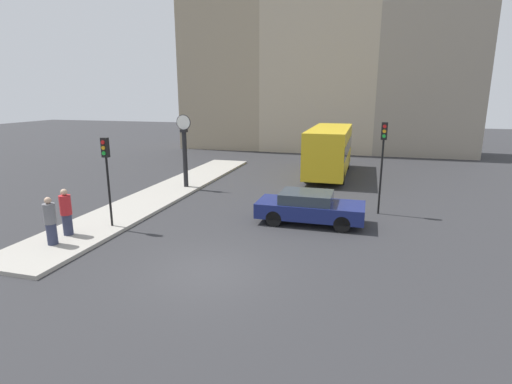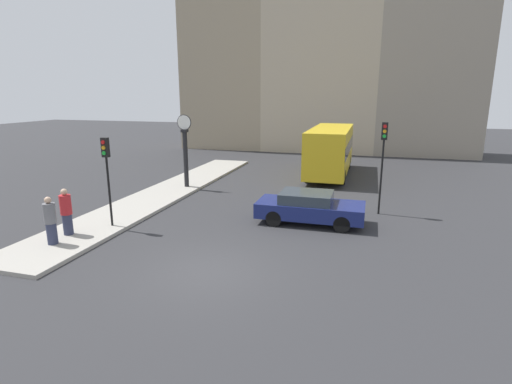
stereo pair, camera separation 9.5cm
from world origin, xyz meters
The scene contains 10 objects.
ground_plane centered at (0.00, 0.00, 0.00)m, with size 120.00×120.00×0.00m, color #2D2D30.
sidewalk_corner centered at (-6.03, 8.65, 0.07)m, with size 2.79×21.29×0.14m, color #A39E93.
building_row centered at (-0.61, 28.21, 7.81)m, with size 27.12×5.00×17.28m.
sedan_car centered at (2.31, 5.59, 0.70)m, with size 4.47×1.87×1.34m.
bus_distant centered at (2.08, 16.16, 1.79)m, with size 2.46×8.45×3.17m.
traffic_light_near centered at (-5.29, 2.63, 2.70)m, with size 0.26×0.24×3.57m.
traffic_light_far centered at (5.18, 7.78, 2.95)m, with size 0.26×0.24×4.15m.
street_clock centered at (-5.44, 9.91, 2.26)m, with size 0.85×0.33×4.09m.
pedestrian_grey_jacket centered at (-6.06, 0.28, 1.00)m, with size 0.41×0.41×1.73m.
pedestrian_red_top centered at (-6.24, 1.27, 1.02)m, with size 0.42×0.42×1.79m.
Camera 2 is at (4.61, -10.60, 5.36)m, focal length 28.00 mm.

